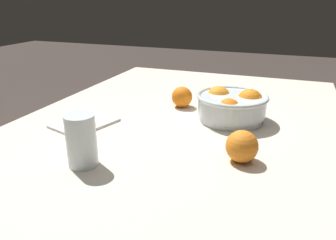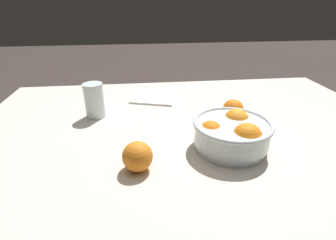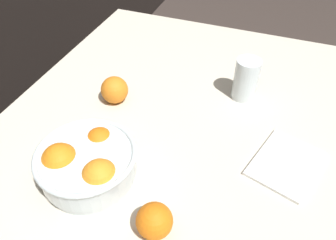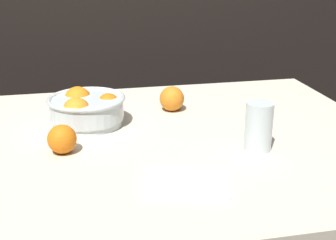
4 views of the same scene
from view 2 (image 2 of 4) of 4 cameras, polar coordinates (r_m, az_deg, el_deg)
dining_table at (r=0.92m, az=4.43°, el=-5.17°), size 1.45×0.98×0.74m
fruit_bowl at (r=0.76m, az=13.75°, el=-2.79°), size 0.22×0.22×0.10m
juice_glass at (r=0.97m, az=-15.69°, el=3.80°), size 0.07×0.07×0.12m
orange_loose_near_bowl at (r=0.95m, az=13.96°, el=2.22°), size 0.07×0.07×0.07m
orange_loose_front at (r=0.66m, az=-6.65°, el=-7.89°), size 0.08×0.08×0.08m
napkin at (r=1.11m, az=-3.15°, el=4.73°), size 0.21×0.18×0.01m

